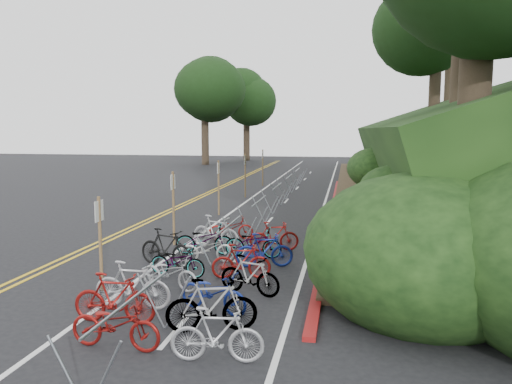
% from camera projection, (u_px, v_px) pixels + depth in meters
% --- Properties ---
extents(ground, '(120.00, 120.00, 0.00)m').
position_uv_depth(ground, '(81.00, 290.00, 12.16)').
color(ground, black).
rests_on(ground, ground).
extents(road_markings, '(7.47, 80.00, 0.01)m').
position_uv_depth(road_markings, '(214.00, 218.00, 21.90)').
color(road_markings, gold).
rests_on(road_markings, ground).
extents(red_curb, '(0.25, 28.00, 0.10)m').
position_uv_depth(red_curb, '(332.00, 214.00, 22.85)').
color(red_curb, maroon).
rests_on(red_curb, ground).
extents(embankment, '(14.30, 48.14, 9.11)m').
position_uv_depth(embankment, '(467.00, 153.00, 28.10)').
color(embankment, black).
rests_on(embankment, ground).
extents(bike_rack_front, '(1.12, 3.21, 1.13)m').
position_uv_depth(bike_rack_front, '(131.00, 316.00, 8.26)').
color(bike_rack_front, slate).
rests_on(bike_rack_front, ground).
extents(bike_racks_rest, '(1.14, 23.00, 1.17)m').
position_uv_depth(bike_racks_rest, '(277.00, 192.00, 24.21)').
color(bike_racks_rest, slate).
rests_on(bike_racks_rest, ground).
extents(signpost_near, '(0.08, 0.40, 2.31)m').
position_uv_depth(signpost_near, '(100.00, 237.00, 12.02)').
color(signpost_near, brown).
rests_on(signpost_near, ground).
extents(signposts_rest, '(0.08, 18.40, 2.50)m').
position_uv_depth(signposts_rest, '(233.00, 178.00, 25.54)').
color(signposts_rest, brown).
rests_on(signposts_rest, ground).
extents(bike_front, '(1.09, 1.90, 1.10)m').
position_uv_depth(bike_front, '(166.00, 248.00, 14.20)').
color(bike_front, black).
rests_on(bike_front, ground).
extents(bike_valet, '(3.05, 10.84, 1.09)m').
position_uv_depth(bike_valet, '(208.00, 263.00, 12.84)').
color(bike_valet, maroon).
rests_on(bike_valet, ground).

